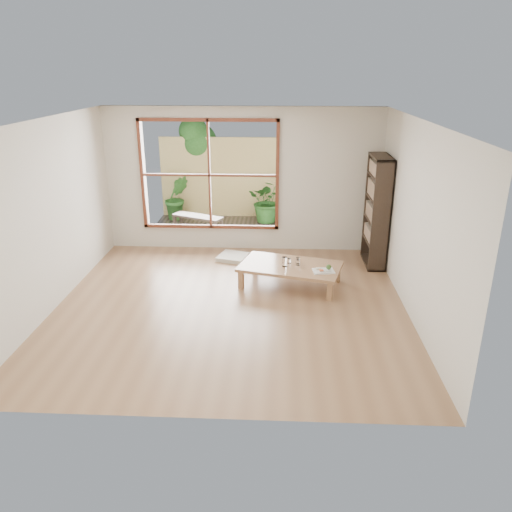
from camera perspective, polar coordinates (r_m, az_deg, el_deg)
The scene contains 15 objects.
ground at distance 7.27m, azimuth -2.88°, elevation -5.61°, with size 5.00×5.00×0.00m, color #99714C.
low_table at distance 7.81m, azimuth 3.94°, elevation -1.31°, with size 1.71×1.24×0.34m.
floor_cushion at distance 8.97m, azimuth -2.66°, elevation -0.10°, with size 0.48×0.48×0.07m, color beige.
bookshelf at distance 8.72m, azimuth 13.65°, elevation 4.97°, with size 0.30×0.84×1.88m, color #2E2319.
glass_tall at distance 7.71m, azimuth 3.30°, elevation -0.66°, with size 0.08×0.08×0.15m, color silver.
glass_mid at distance 7.78m, azimuth 4.82°, elevation -0.74°, with size 0.06×0.06×0.09m, color silver.
glass_short at distance 7.87m, azimuth 4.81°, elevation -0.51°, with size 0.07×0.07×0.09m, color silver.
glass_small at distance 7.86m, azimuth 3.80°, elevation -0.55°, with size 0.06×0.06×0.08m, color silver.
food_tray at distance 7.60m, azimuth 7.83°, elevation -1.58°, with size 0.34×0.27×0.10m.
deck at distance 10.62m, azimuth -4.26°, elevation 3.03°, with size 2.80×2.00×0.05m, color #362D27.
garden_bench at distance 10.38m, azimuth -6.68°, elevation 4.29°, with size 1.11×0.73×0.34m.
bamboo_fence at distance 11.35m, azimuth -3.77°, elevation 8.90°, with size 2.80×0.06×1.80m, color #DDBD71.
shrub_right at distance 10.95m, azimuth 1.41°, elevation 6.35°, with size 0.86×0.74×0.95m, color #2E6926.
shrub_left at distance 11.29m, azimuth -9.05°, elevation 6.62°, with size 0.54×0.44×0.98m, color #2E6926.
garden_tree at distance 11.62m, azimuth -7.09°, elevation 12.70°, with size 1.04×0.85×2.22m.
Camera 1 is at (0.69, -6.48, 3.22)m, focal length 35.00 mm.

